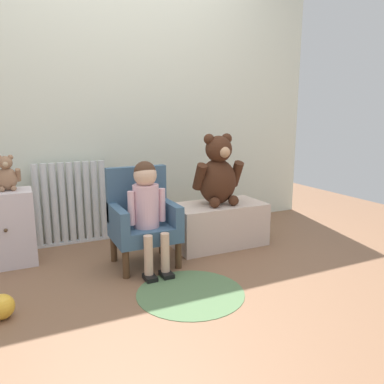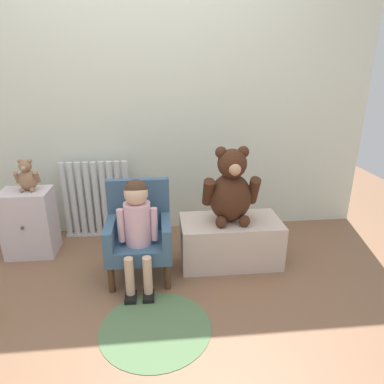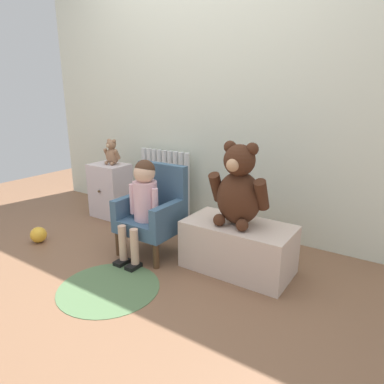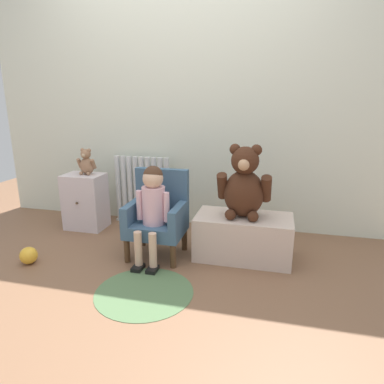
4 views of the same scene
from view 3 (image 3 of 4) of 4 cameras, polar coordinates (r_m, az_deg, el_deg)
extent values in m
plane|color=brown|center=(2.35, -13.46, -13.76)|extent=(6.00, 6.00, 0.00)
cube|color=silver|center=(2.99, 2.91, 17.07)|extent=(3.80, 0.05, 2.40)
cylinder|color=silver|center=(3.37, -7.81, 1.99)|extent=(0.05, 0.05, 0.63)
cylinder|color=silver|center=(3.33, -7.01, 1.85)|extent=(0.05, 0.05, 0.63)
cylinder|color=silver|center=(3.29, -6.19, 1.70)|extent=(0.05, 0.05, 0.63)
cylinder|color=silver|center=(3.25, -5.35, 1.55)|extent=(0.05, 0.05, 0.63)
cylinder|color=silver|center=(3.22, -4.49, 1.40)|extent=(0.05, 0.05, 0.63)
cylinder|color=silver|center=(3.18, -3.61, 1.24)|extent=(0.05, 0.05, 0.63)
cylinder|color=silver|center=(3.14, -2.71, 1.08)|extent=(0.05, 0.05, 0.63)
cylinder|color=silver|center=(3.11, -1.79, 0.91)|extent=(0.05, 0.05, 0.63)
cylinder|color=silver|center=(3.07, -0.85, 0.74)|extent=(0.05, 0.05, 0.63)
cube|color=silver|center=(3.31, -4.37, -4.03)|extent=(0.56, 0.05, 0.02)
cube|color=silver|center=(3.36, -13.41, 0.25)|extent=(0.35, 0.26, 0.51)
sphere|color=#4C3823|center=(3.26, -15.24, 0.11)|extent=(0.02, 0.02, 0.02)
cube|color=#3B5A76|center=(2.53, -6.99, -5.31)|extent=(0.42, 0.37, 0.10)
cube|color=#3B5A76|center=(2.57, -4.91, 0.67)|extent=(0.42, 0.06, 0.38)
cube|color=#3B5A76|center=(2.61, -10.10, -2.00)|extent=(0.06, 0.37, 0.14)
cube|color=#3B5A76|center=(2.38, -3.79, -3.55)|extent=(0.06, 0.37, 0.14)
cylinder|color=#4C331E|center=(2.60, -12.15, -8.36)|extent=(0.04, 0.04, 0.18)
cylinder|color=#4C331E|center=(2.38, -6.01, -10.51)|extent=(0.04, 0.04, 0.18)
cylinder|color=#4C331E|center=(2.80, -7.62, -6.26)|extent=(0.04, 0.04, 0.18)
cylinder|color=#4C331E|center=(2.60, -1.62, -8.00)|extent=(0.04, 0.04, 0.18)
cylinder|color=beige|center=(2.44, -7.76, -1.45)|extent=(0.17, 0.17, 0.28)
sphere|color=#D8AD8E|center=(2.39, -7.94, 3.22)|extent=(0.15, 0.15, 0.15)
sphere|color=#472D1E|center=(2.39, -7.88, 3.68)|extent=(0.14, 0.14, 0.14)
cylinder|color=#D8AD8E|center=(2.44, -11.46, -8.29)|extent=(0.06, 0.06, 0.25)
cube|color=black|center=(2.49, -11.61, -11.39)|extent=(0.07, 0.11, 0.03)
cylinder|color=#D8AD8E|center=(2.37, -9.56, -8.96)|extent=(0.06, 0.06, 0.25)
cube|color=black|center=(2.42, -9.73, -12.13)|extent=(0.07, 0.11, 0.03)
cylinder|color=beige|center=(2.50, -9.87, -1.14)|extent=(0.04, 0.04, 0.22)
cylinder|color=beige|center=(2.36, -6.16, -2.01)|extent=(0.04, 0.04, 0.22)
cube|color=beige|center=(2.34, 7.65, -9.03)|extent=(0.72, 0.38, 0.33)
ellipsoid|color=#422315|center=(2.22, 7.82, -1.01)|extent=(0.29, 0.25, 0.35)
sphere|color=#422315|center=(2.15, 7.92, 5.25)|extent=(0.20, 0.20, 0.20)
sphere|color=tan|center=(2.07, 6.80, 4.46)|extent=(0.08, 0.08, 0.08)
sphere|color=#422315|center=(2.18, 6.37, 7.48)|extent=(0.08, 0.08, 0.08)
sphere|color=#422315|center=(2.12, 10.00, 7.06)|extent=(0.08, 0.08, 0.08)
cylinder|color=#422315|center=(2.27, 4.14, 0.83)|extent=(0.07, 0.15, 0.21)
cylinder|color=#422315|center=(2.14, 11.53, -0.45)|extent=(0.07, 0.15, 0.21)
sphere|color=#422315|center=(2.21, 4.56, -4.67)|extent=(0.08, 0.08, 0.08)
sphere|color=#422315|center=(2.14, 8.35, -5.50)|extent=(0.08, 0.08, 0.08)
ellipsoid|color=#926A4E|center=(3.28, -13.12, 5.83)|extent=(0.13, 0.11, 0.15)
sphere|color=#926A4E|center=(3.25, -13.31, 7.70)|extent=(0.09, 0.09, 0.09)
sphere|color=tan|center=(3.23, -13.82, 7.49)|extent=(0.04, 0.04, 0.04)
sphere|color=#926A4E|center=(3.28, -13.68, 8.32)|extent=(0.04, 0.04, 0.04)
sphere|color=#926A4E|center=(3.23, -12.87, 8.26)|extent=(0.04, 0.04, 0.04)
cylinder|color=#926A4E|center=(3.32, -14.04, 6.30)|extent=(0.03, 0.07, 0.09)
cylinder|color=#926A4E|center=(3.22, -12.36, 6.11)|extent=(0.03, 0.07, 0.09)
sphere|color=#926A4E|center=(3.28, -14.08, 4.74)|extent=(0.04, 0.04, 0.04)
sphere|color=#926A4E|center=(3.23, -13.22, 4.62)|extent=(0.04, 0.04, 0.04)
cylinder|color=#517047|center=(2.24, -13.67, -15.22)|extent=(0.62, 0.62, 0.01)
sphere|color=gold|center=(3.02, -24.22, -6.51)|extent=(0.13, 0.13, 0.13)
camera|label=1|loc=(2.37, -69.21, 2.07)|focal=35.00mm
camera|label=2|loc=(1.45, -70.28, 14.08)|focal=32.00mm
camera|label=4|loc=(0.87, -93.20, 1.01)|focal=32.00mm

